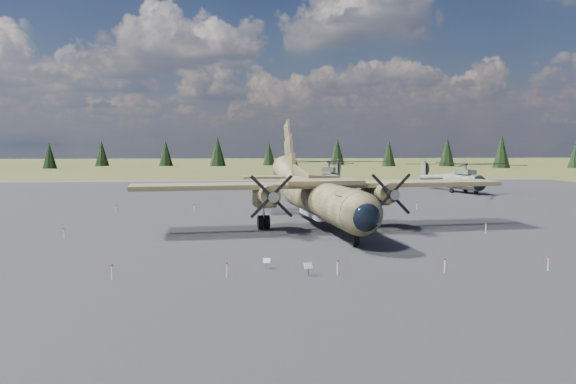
{
  "coord_description": "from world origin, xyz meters",
  "views": [
    {
      "loc": [
        -3.35,
        -43.17,
        7.1
      ],
      "look_at": [
        0.66,
        2.0,
        3.26
      ],
      "focal_mm": 35.0,
      "sensor_mm": 36.0,
      "label": 1
    }
  ],
  "objects": [
    {
      "name": "transport_plane",
      "position": [
        3.51,
        4.71,
        2.98
      ],
      "size": [
        31.56,
        28.53,
        10.38
      ],
      "rotation": [
        0.0,
        0.0,
        0.11
      ],
      "color": "#333D21",
      "rests_on": "ground"
    },
    {
      "name": "info_placard_right",
      "position": [
        0.39,
        -13.47,
        0.48
      ],
      "size": [
        0.5,
        0.32,
        0.73
      ],
      "rotation": [
        0.0,
        0.0,
        0.28
      ],
      "color": "gray",
      "rests_on": "ground"
    },
    {
      "name": "treeline",
      "position": [
        5.0,
        -5.17,
        4.86
      ],
      "size": [
        310.03,
        319.69,
        11.0
      ],
      "color": "black",
      "rests_on": "ground"
    },
    {
      "name": "helicopter_near",
      "position": [
        10.37,
        40.62,
        3.34
      ],
      "size": [
        23.08,
        23.51,
        4.71
      ],
      "rotation": [
        0.0,
        0.0,
        -0.29
      ],
      "color": "slate",
      "rests_on": "ground"
    },
    {
      "name": "helicopter_mid",
      "position": [
        29.45,
        36.06,
        3.12
      ],
      "size": [
        21.37,
        22.12,
        4.4
      ],
      "rotation": [
        0.0,
        0.0,
        0.28
      ],
      "color": "slate",
      "rests_on": "ground"
    },
    {
      "name": "barrier_fence",
      "position": [
        -0.46,
        -0.08,
        0.51
      ],
      "size": [
        33.12,
        29.62,
        0.85
      ],
      "color": "white",
      "rests_on": "ground"
    },
    {
      "name": "apron",
      "position": [
        0.0,
        10.0,
        0.0
      ],
      "size": [
        120.0,
        120.0,
        0.04
      ],
      "primitive_type": "cube",
      "color": "#505155",
      "rests_on": "ground"
    },
    {
      "name": "ground",
      "position": [
        0.0,
        0.0,
        0.0
      ],
      "size": [
        500.0,
        500.0,
        0.0
      ],
      "primitive_type": "plane",
      "color": "brown",
      "rests_on": "ground"
    },
    {
      "name": "info_placard_left",
      "position": [
        -1.77,
        -11.59,
        0.43
      ],
      "size": [
        0.43,
        0.24,
        0.64
      ],
      "rotation": [
        0.0,
        0.0,
        -0.18
      ],
      "color": "gray",
      "rests_on": "ground"
    }
  ]
}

